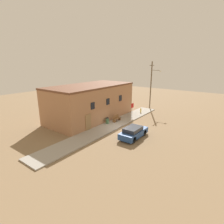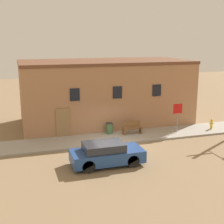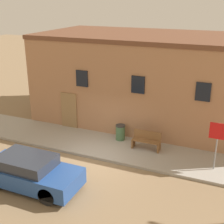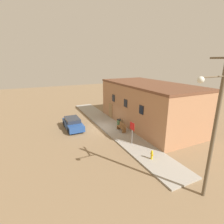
# 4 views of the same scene
# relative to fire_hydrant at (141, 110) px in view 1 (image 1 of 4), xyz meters

# --- Properties ---
(ground_plane) EXTENTS (80.00, 80.00, 0.00)m
(ground_plane) POSITION_rel_fire_hydrant_xyz_m (-8.47, -1.13, -0.53)
(ground_plane) COLOR #846B4C
(sidewalk) EXTENTS (23.90, 2.78, 0.13)m
(sidewalk) POSITION_rel_fire_hydrant_xyz_m (-8.47, 0.27, -0.46)
(sidewalk) COLOR #9E998E
(sidewalk) RESTS_ON ground
(brick_building) EXTENTS (13.90, 6.66, 5.30)m
(brick_building) POSITION_rel_fire_hydrant_xyz_m (-7.26, 4.93, 2.13)
(brick_building) COLOR #A87551
(brick_building) RESTS_ON ground
(fire_hydrant) EXTENTS (0.38, 0.18, 0.79)m
(fire_hydrant) POSITION_rel_fire_hydrant_xyz_m (0.00, 0.00, 0.00)
(fire_hydrant) COLOR gold
(fire_hydrant) RESTS_ON sidewalk
(stop_sign) EXTENTS (0.73, 0.06, 2.21)m
(stop_sign) POSITION_rel_fire_hydrant_xyz_m (-3.06, -0.03, 1.16)
(stop_sign) COLOR gray
(stop_sign) RESTS_ON sidewalk
(bench) EXTENTS (1.42, 0.44, 0.93)m
(bench) POSITION_rel_fire_hydrant_xyz_m (-6.42, 0.69, 0.05)
(bench) COLOR brown
(bench) RESTS_ON sidewalk
(trash_bin) EXTENTS (0.51, 0.51, 0.83)m
(trash_bin) POSITION_rel_fire_hydrant_xyz_m (-8.01, 1.18, 0.02)
(trash_bin) COLOR #426642
(trash_bin) RESTS_ON sidewalk
(utility_pole) EXTENTS (1.80, 1.95, 8.79)m
(utility_pole) POSITION_rel_fire_hydrant_xyz_m (4.52, 0.27, 4.27)
(utility_pole) COLOR brown
(utility_pole) RESTS_ON ground
(parked_car) EXTENTS (4.11, 1.76, 1.33)m
(parked_car) POSITION_rel_fire_hydrant_xyz_m (-9.83, -4.15, 0.13)
(parked_car) COLOR black
(parked_car) RESTS_ON ground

